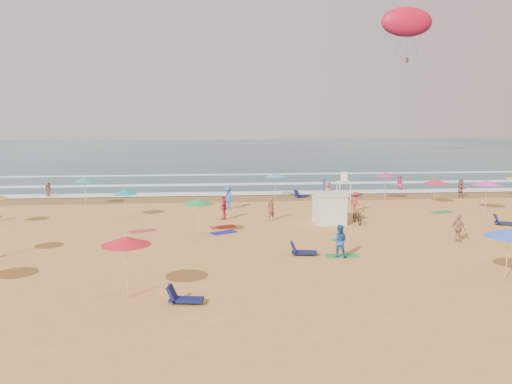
{
  "coord_description": "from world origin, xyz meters",
  "views": [
    {
      "loc": [
        -6.41,
        -32.36,
        7.02
      ],
      "look_at": [
        -2.73,
        6.0,
        1.5
      ],
      "focal_mm": 35.0,
      "sensor_mm": 36.0,
      "label": 1
    }
  ],
  "objects": [
    {
      "name": "ground",
      "position": [
        0.0,
        0.0,
        0.0
      ],
      "size": [
        220.0,
        220.0,
        0.0
      ],
      "primitive_type": "plane",
      "color": "gold",
      "rests_on": "ground"
    },
    {
      "name": "beach_umbrellas",
      "position": [
        3.4,
        0.97,
        2.14
      ],
      "size": [
        52.25,
        27.25,
        0.79
      ],
      "color": "#1880D2",
      "rests_on": "ground"
    },
    {
      "name": "ocean",
      "position": [
        0.0,
        84.0,
        0.0
      ],
      "size": [
        220.0,
        140.0,
        0.18
      ],
      "primitive_type": "cube",
      "color": "#0C4756",
      "rests_on": "ground"
    },
    {
      "name": "lifeguard_stand",
      "position": [
        5.66,
        11.0,
        1.05
      ],
      "size": [
        1.2,
        1.2,
        2.1
      ],
      "primitive_type": null,
      "color": "white",
      "rests_on": "ground"
    },
    {
      "name": "bicycle",
      "position": [
        3.75,
        0.5,
        0.48
      ],
      "size": [
        0.64,
        1.83,
        0.96
      ],
      "primitive_type": "imported",
      "rotation": [
        0.0,
        0.0,
        0.0
      ],
      "color": "black",
      "rests_on": "ground"
    },
    {
      "name": "loungers",
      "position": [
        5.82,
        -3.85,
        0.17
      ],
      "size": [
        63.25,
        27.06,
        0.34
      ],
      "color": "#101753",
      "rests_on": "ground"
    },
    {
      "name": "towels",
      "position": [
        1.42,
        -2.37,
        0.01
      ],
      "size": [
        42.71,
        26.34,
        0.03
      ],
      "color": "#B94017",
      "rests_on": "ground"
    },
    {
      "name": "cabana",
      "position": [
        1.85,
        0.8,
        1.0
      ],
      "size": [
        2.0,
        2.0,
        2.0
      ],
      "primitive_type": "cube",
      "color": "silver",
      "rests_on": "ground"
    },
    {
      "name": "parasail",
      "position": [
        30.45,
        60.13,
        25.1
      ],
      "size": [
        9.76,
        3.42,
        10.13
      ],
      "color": "red"
    },
    {
      "name": "beachgoers",
      "position": [
        -0.99,
        5.23,
        0.81
      ],
      "size": [
        40.85,
        24.4,
        2.11
      ],
      "color": "brown",
      "rests_on": "ground"
    },
    {
      "name": "surf_foam",
      "position": [
        0.0,
        21.32,
        0.1
      ],
      "size": [
        200.0,
        18.7,
        0.05
      ],
      "color": "white",
      "rests_on": "ground"
    },
    {
      "name": "wet_sand",
      "position": [
        0.0,
        12.5,
        0.01
      ],
      "size": [
        220.0,
        220.0,
        0.0
      ],
      "primitive_type": "plane",
      "color": "olive",
      "rests_on": "ground"
    },
    {
      "name": "cabana_roof",
      "position": [
        1.85,
        0.8,
        2.06
      ],
      "size": [
        2.2,
        2.2,
        0.12
      ],
      "primitive_type": "cube",
      "color": "silver",
      "rests_on": "cabana"
    }
  ]
}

